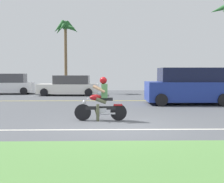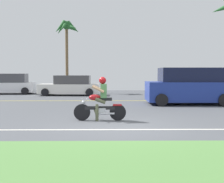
# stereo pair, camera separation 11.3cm
# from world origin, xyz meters

# --- Properties ---
(ground) EXTENTS (56.00, 30.00, 0.04)m
(ground) POSITION_xyz_m (0.00, 3.00, -0.02)
(ground) COLOR #4C4F54
(grass_median) EXTENTS (56.00, 3.80, 0.06)m
(grass_median) POSITION_xyz_m (0.00, -4.10, 0.03)
(grass_median) COLOR #548442
(grass_median) RESTS_ON ground
(lane_line_near) EXTENTS (50.40, 0.12, 0.01)m
(lane_line_near) POSITION_xyz_m (0.00, -0.59, 0.00)
(lane_line_near) COLOR silver
(lane_line_near) RESTS_ON ground
(lane_line_far) EXTENTS (50.40, 0.12, 0.01)m
(lane_line_far) POSITION_xyz_m (0.00, 8.04, 0.00)
(lane_line_far) COLOR yellow
(lane_line_far) RESTS_ON ground
(motorcyclist) EXTENTS (1.86, 0.61, 1.56)m
(motorcyclist) POSITION_xyz_m (-0.61, 1.04, 0.66)
(motorcyclist) COLOR black
(motorcyclist) RESTS_ON ground
(suv_nearby) EXTENTS (4.64, 2.28, 1.96)m
(suv_nearby) POSITION_xyz_m (4.02, 6.17, 0.95)
(suv_nearby) COLOR navy
(suv_nearby) RESTS_ON ground
(parked_car_0) EXTENTS (3.90, 2.18, 1.62)m
(parked_car_0) POSITION_xyz_m (-8.17, 13.68, 0.75)
(parked_car_0) COLOR silver
(parked_car_0) RESTS_ON ground
(parked_car_1) EXTENTS (4.52, 1.98, 1.50)m
(parked_car_1) POSITION_xyz_m (-3.20, 12.21, 0.70)
(parked_car_1) COLOR white
(parked_car_1) RESTS_ON ground
(palm_tree_1) EXTENTS (2.26, 2.35, 6.05)m
(palm_tree_1) POSITION_xyz_m (-3.77, 14.72, 5.08)
(palm_tree_1) COLOR brown
(palm_tree_1) RESTS_ON ground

